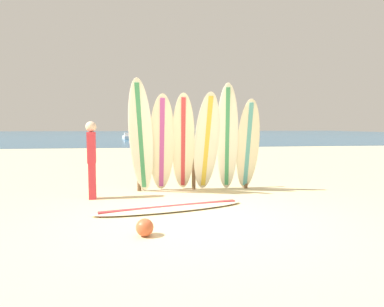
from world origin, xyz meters
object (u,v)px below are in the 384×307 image
at_px(surfboard_leaning_far_left, 141,138).
at_px(surfboard_leaning_center_right, 227,138).
at_px(surfboard_leaning_center_left, 183,144).
at_px(surfboard_leaning_left, 162,144).
at_px(small_boat_offshore, 127,137).
at_px(surfboard_rack, 194,161).
at_px(beachgoer_standing, 92,157).
at_px(beach_ball, 145,227).
at_px(surfboard_leaning_right, 248,145).
at_px(surfboard_lying_on_sand, 171,208).
at_px(surfboard_leaning_center, 206,143).

bearing_deg(surfboard_leaning_far_left, surfboard_leaning_center_right, 3.44).
height_order(surfboard_leaning_far_left, surfboard_leaning_center_left, surfboard_leaning_far_left).
xyz_separation_m(surfboard_leaning_left, small_boat_offshore, (-2.79, 33.03, -0.85)).
height_order(surfboard_rack, surfboard_leaning_left, surfboard_leaning_left).
height_order(surfboard_leaning_left, surfboard_leaning_center_left, surfboard_leaning_center_left).
relative_size(surfboard_leaning_left, surfboard_leaning_center_right, 0.89).
bearing_deg(surfboard_leaning_left, beachgoer_standing, -164.78).
bearing_deg(surfboard_rack, surfboard_leaning_left, -157.53).
height_order(surfboard_leaning_center_right, beach_ball, surfboard_leaning_center_right).
distance_m(surfboard_rack, surfboard_leaning_center_right, 0.97).
xyz_separation_m(surfboard_leaning_right, small_boat_offshore, (-4.80, 32.99, -0.82)).
distance_m(surfboard_leaning_far_left, surfboard_lying_on_sand, 1.96).
relative_size(surfboard_leaning_center_right, small_boat_offshore, 0.81).
distance_m(surfboard_leaning_right, beachgoer_standing, 3.52).
bearing_deg(surfboard_rack, surfboard_leaning_far_left, -161.89).
bearing_deg(small_boat_offshore, beachgoer_standing, -87.75).
height_order(surfboard_leaning_far_left, beach_ball, surfboard_leaning_far_left).
bearing_deg(surfboard_leaning_right, beachgoer_standing, -172.85).
distance_m(surfboard_leaning_center, beach_ball, 3.43).
bearing_deg(beach_ball, surfboard_leaning_left, 82.79).
distance_m(surfboard_leaning_center_left, small_boat_offshore, 33.21).
distance_m(surfboard_leaning_left, surfboard_lying_on_sand, 1.86).
distance_m(surfboard_leaning_left, surfboard_leaning_center, 1.03).
bearing_deg(surfboard_leaning_center_left, beachgoer_standing, -168.60).
height_order(surfboard_rack, surfboard_lying_on_sand, surfboard_rack).
relative_size(surfboard_leaning_center, surfboard_lying_on_sand, 0.80).
xyz_separation_m(surfboard_leaning_center, beachgoer_standing, (-2.50, -0.44, -0.25)).
xyz_separation_m(surfboard_leaning_far_left, beach_ball, (0.09, -2.83, -1.14)).
distance_m(surfboard_leaning_center_left, beach_ball, 3.19).
bearing_deg(surfboard_lying_on_sand, surfboard_leaning_far_left, 111.43).
xyz_separation_m(surfboard_leaning_center_left, surfboard_lying_on_sand, (-0.39, -1.50, -1.08)).
bearing_deg(beachgoer_standing, beach_ball, -66.30).
bearing_deg(surfboard_leaning_center_right, small_boat_offshore, 97.44).
distance_m(surfboard_rack, beach_ball, 3.48).
bearing_deg(surfboard_leaning_left, surfboard_leaning_center_left, -0.70).
bearing_deg(surfboard_leaning_center_right, surfboard_leaning_far_left, -176.56).
height_order(surfboard_leaning_center_right, small_boat_offshore, surfboard_leaning_center_right).
bearing_deg(surfboard_rack, beachgoer_standing, -162.21).
distance_m(surfboard_rack, small_boat_offshore, 32.91).
distance_m(surfboard_leaning_left, beach_ball, 3.10).
height_order(surfboard_rack, surfboard_leaning_center_right, surfboard_leaning_center_right).
xyz_separation_m(small_boat_offshore, beach_ball, (2.42, -35.94, -0.13)).
bearing_deg(beach_ball, surfboard_leaning_far_left, 91.88).
bearing_deg(surfboard_leaning_center, surfboard_rack, 133.25).
height_order(surfboard_leaning_center_right, surfboard_lying_on_sand, surfboard_leaning_center_right).
bearing_deg(beachgoer_standing, surfboard_rack, 17.79).
height_order(small_boat_offshore, beach_ball, small_boat_offshore).
xyz_separation_m(surfboard_rack, surfboard_leaning_center_right, (0.75, -0.28, 0.54)).
relative_size(surfboard_leaning_right, small_boat_offshore, 0.70).
relative_size(surfboard_leaning_center_left, beachgoer_standing, 1.38).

